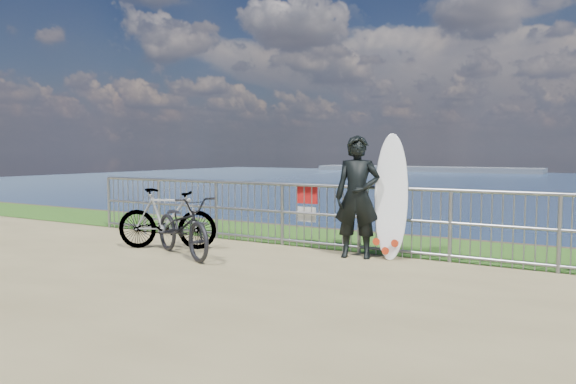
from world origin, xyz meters
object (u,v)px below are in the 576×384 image
Objects in this scene: surfboard at (391,201)px; bicycle_far at (167,219)px; surfer at (357,197)px; bicycle_near at (183,226)px.

surfboard is 3.83m from bicycle_far.
surfer is 0.53m from surfboard.
surfboard reaches higher than bicycle_far.
bicycle_near is (-2.44, -1.36, -0.48)m from surfer.
bicycle_near is 0.80m from bicycle_far.
surfboard is at bearing -96.31° from bicycle_far.
surfer is at bearing -36.11° from bicycle_near.
surfer is 2.83m from bicycle_near.
surfboard is (0.48, 0.21, -0.05)m from surfer.
surfer is at bearing -97.25° from bicycle_far.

